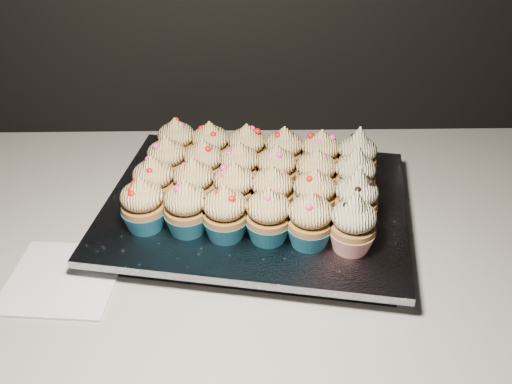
% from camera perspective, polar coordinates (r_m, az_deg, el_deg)
% --- Properties ---
extents(worktop, '(2.44, 0.64, 0.04)m').
position_cam_1_polar(worktop, '(0.90, -11.23, -4.26)').
color(worktop, beige).
rests_on(worktop, cabinet).
extents(napkin, '(0.16, 0.16, 0.00)m').
position_cam_1_polar(napkin, '(0.82, -18.71, -8.21)').
color(napkin, white).
rests_on(napkin, worktop).
extents(baking_tray, '(0.46, 0.38, 0.02)m').
position_cam_1_polar(baking_tray, '(0.88, 0.00, -2.09)').
color(baking_tray, black).
rests_on(baking_tray, worktop).
extents(foil_lining, '(0.50, 0.42, 0.01)m').
position_cam_1_polar(foil_lining, '(0.87, 0.00, -1.19)').
color(foil_lining, silver).
rests_on(foil_lining, baking_tray).
extents(cupcake_0, '(0.06, 0.06, 0.08)m').
position_cam_1_polar(cupcake_0, '(0.81, -11.23, -1.29)').
color(cupcake_0, '#1B647F').
rests_on(cupcake_0, foil_lining).
extents(cupcake_1, '(0.06, 0.06, 0.08)m').
position_cam_1_polar(cupcake_1, '(0.79, -6.99, -1.63)').
color(cupcake_1, '#1B647F').
rests_on(cupcake_1, foil_lining).
extents(cupcake_2, '(0.06, 0.06, 0.08)m').
position_cam_1_polar(cupcake_2, '(0.78, -3.11, -2.16)').
color(cupcake_2, '#1B647F').
rests_on(cupcake_2, foil_lining).
extents(cupcake_3, '(0.06, 0.06, 0.08)m').
position_cam_1_polar(cupcake_3, '(0.77, 1.24, -2.44)').
color(cupcake_3, '#1B647F').
rests_on(cupcake_3, foil_lining).
extents(cupcake_4, '(0.06, 0.06, 0.08)m').
position_cam_1_polar(cupcake_4, '(0.77, 5.43, -2.90)').
color(cupcake_4, '#1B647F').
rests_on(cupcake_4, foil_lining).
extents(cupcake_5, '(0.06, 0.06, 0.10)m').
position_cam_1_polar(cupcake_5, '(0.77, 9.69, -3.20)').
color(cupcake_5, red).
rests_on(cupcake_5, foil_lining).
extents(cupcake_6, '(0.06, 0.06, 0.08)m').
position_cam_1_polar(cupcake_6, '(0.85, -10.15, 0.90)').
color(cupcake_6, '#1B647F').
rests_on(cupcake_6, foil_lining).
extents(cupcake_7, '(0.06, 0.06, 0.08)m').
position_cam_1_polar(cupcake_7, '(0.84, -6.21, 0.74)').
color(cupcake_7, '#1B647F').
rests_on(cupcake_7, foil_lining).
extents(cupcake_8, '(0.06, 0.06, 0.08)m').
position_cam_1_polar(cupcake_8, '(0.83, -2.16, 0.30)').
color(cupcake_8, '#1B647F').
rests_on(cupcake_8, foil_lining).
extents(cupcake_9, '(0.06, 0.06, 0.08)m').
position_cam_1_polar(cupcake_9, '(0.82, 1.59, -0.08)').
color(cupcake_9, '#1B647F').
rests_on(cupcake_9, foil_lining).
extents(cupcake_10, '(0.06, 0.06, 0.08)m').
position_cam_1_polar(cupcake_10, '(0.82, 5.81, -0.39)').
color(cupcake_10, '#1B647F').
rests_on(cupcake_10, foil_lining).
extents(cupcake_11, '(0.06, 0.06, 0.10)m').
position_cam_1_polar(cupcake_11, '(0.81, 9.99, -0.69)').
color(cupcake_11, red).
rests_on(cupcake_11, foil_lining).
extents(cupcake_12, '(0.06, 0.06, 0.08)m').
position_cam_1_polar(cupcake_12, '(0.90, -8.86, 3.04)').
color(cupcake_12, '#1B647F').
rests_on(cupcake_12, foil_lining).
extents(cupcake_13, '(0.06, 0.06, 0.08)m').
position_cam_1_polar(cupcake_13, '(0.88, -5.24, 2.69)').
color(cupcake_13, '#1B647F').
rests_on(cupcake_13, foil_lining).
extents(cupcake_14, '(0.06, 0.06, 0.08)m').
position_cam_1_polar(cupcake_14, '(0.88, -1.67, 2.47)').
color(cupcake_14, '#1B647F').
rests_on(cupcake_14, foil_lining).
extents(cupcake_15, '(0.06, 0.06, 0.08)m').
position_cam_1_polar(cupcake_15, '(0.87, 2.04, 2.15)').
color(cupcake_15, '#1B647F').
rests_on(cupcake_15, foil_lining).
extents(cupcake_16, '(0.06, 0.06, 0.08)m').
position_cam_1_polar(cupcake_16, '(0.86, 6.00, 1.70)').
color(cupcake_16, '#1B647F').
rests_on(cupcake_16, foil_lining).
extents(cupcake_17, '(0.06, 0.06, 0.10)m').
position_cam_1_polar(cupcake_17, '(0.86, 9.85, 1.58)').
color(cupcake_17, red).
rests_on(cupcake_17, foil_lining).
extents(cupcake_18, '(0.06, 0.06, 0.08)m').
position_cam_1_polar(cupcake_18, '(0.95, -7.94, 4.87)').
color(cupcake_18, '#1B647F').
rests_on(cupcake_18, foil_lining).
extents(cupcake_19, '(0.06, 0.06, 0.08)m').
position_cam_1_polar(cupcake_19, '(0.93, -4.58, 4.54)').
color(cupcake_19, '#1B647F').
rests_on(cupcake_19, foil_lining).
extents(cupcake_20, '(0.06, 0.06, 0.08)m').
position_cam_1_polar(cupcake_20, '(0.92, -0.93, 4.29)').
color(cupcake_20, '#1B647F').
rests_on(cupcake_20, foil_lining).
extents(cupcake_21, '(0.06, 0.06, 0.08)m').
position_cam_1_polar(cupcake_21, '(0.92, 2.80, 4.01)').
color(cupcake_21, '#1B647F').
rests_on(cupcake_21, foil_lining).
extents(cupcake_22, '(0.06, 0.06, 0.08)m').
position_cam_1_polar(cupcake_22, '(0.91, 6.45, 3.68)').
color(cupcake_22, '#1B647F').
rests_on(cupcake_22, foil_lining).
extents(cupcake_23, '(0.06, 0.06, 0.10)m').
position_cam_1_polar(cupcake_23, '(0.91, 10.07, 3.47)').
color(cupcake_23, red).
rests_on(cupcake_23, foil_lining).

